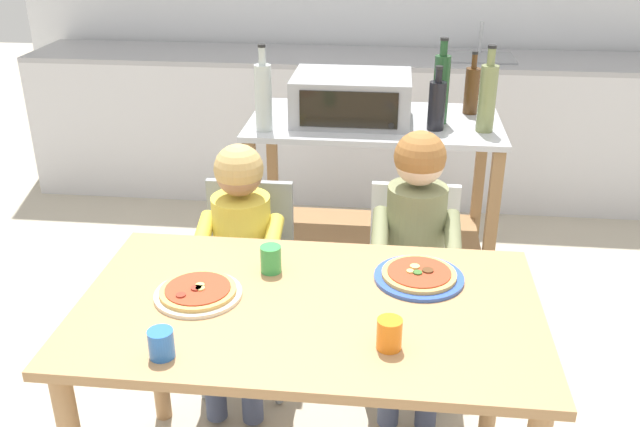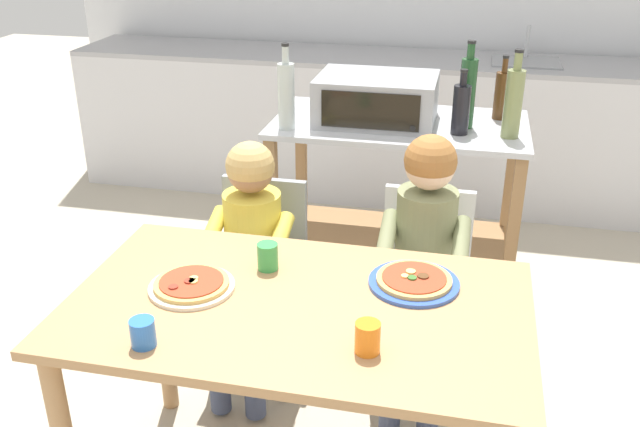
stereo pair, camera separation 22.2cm
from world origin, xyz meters
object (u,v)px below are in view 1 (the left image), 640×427
bottle_clear_vinegar (487,96)px  drinking_cup_green (271,259)px  bottle_dark_olive_oil (441,88)px  drinking_cup_blue (161,344)px  drinking_cup_orange (389,334)px  dining_table (309,335)px  pizza_plate_blue_rimmed (419,276)px  pizza_plate_cream (198,292)px  dining_chair_left (248,270)px  kitchen_island_cart (373,181)px  bottle_tall_green_wine (437,104)px  bottle_slim_sauce (263,96)px  bottle_squat_spirits (472,90)px  child_in_olive_shirt (415,242)px  dining_chair_right (412,274)px  child_in_yellow_shirt (239,247)px  toaster_oven (352,98)px

bottle_clear_vinegar → drinking_cup_green: size_ratio=4.23×
bottle_dark_olive_oil → drinking_cup_blue: bottle_dark_olive_oil is taller
drinking_cup_orange → dining_table: bearing=141.0°
bottle_dark_olive_oil → pizza_plate_blue_rimmed: bottle_dark_olive_oil is taller
pizza_plate_cream → drinking_cup_blue: 0.30m
bottle_clear_vinegar → dining_table: bottle_clear_vinegar is taller
dining_chair_left → drinking_cup_blue: bearing=-90.8°
bottle_dark_olive_oil → drinking_cup_orange: bottle_dark_olive_oil is taller
kitchen_island_cart → bottle_tall_green_wine: bearing=-22.9°
bottle_slim_sauce → bottle_tall_green_wine: (0.73, 0.09, -0.04)m
bottle_squat_spirits → kitchen_island_cart: bearing=-160.9°
kitchen_island_cart → dining_chair_left: kitchen_island_cart is taller
bottle_tall_green_wine → child_in_olive_shirt: 0.73m
drinking_cup_green → kitchen_island_cart: bearing=76.6°
bottle_slim_sauce → child_in_olive_shirt: (0.65, -0.55, -0.38)m
dining_chair_right → pizza_plate_cream: bearing=-133.1°
kitchen_island_cart → drinking_cup_blue: bearing=-106.4°
dining_chair_right → drinking_cup_blue: 1.23m
dining_table → drinking_cup_orange: drinking_cup_orange is taller
dining_chair_right → drinking_cup_orange: size_ratio=9.46×
dining_chair_right → bottle_tall_green_wine: bearing=81.2°
dining_table → drinking_cup_orange: size_ratio=15.64×
drinking_cup_blue → drinking_cup_orange: bearing=9.9°
bottle_tall_green_wine → pizza_plate_cream: 1.44m
child_in_yellow_shirt → drinking_cup_blue: bearing=-90.9°
bottle_slim_sauce → bottle_tall_green_wine: size_ratio=1.33×
child_in_olive_shirt → pizza_plate_blue_rimmed: bearing=-90.0°
dining_chair_right → drinking_cup_blue: bearing=-123.8°
bottle_squat_spirits → bottle_tall_green_wine: size_ratio=1.04×
drinking_cup_blue → drinking_cup_green: bearing=66.6°
dining_chair_left → pizza_plate_cream: size_ratio=3.13×
bottle_clear_vinegar → pizza_plate_cream: 1.56m
drinking_cup_orange → child_in_yellow_shirt: bearing=127.7°
drinking_cup_blue → pizza_plate_cream: bearing=87.5°
bottle_squat_spirits → bottle_clear_vinegar: 0.27m
bottle_slim_sauce → bottle_clear_vinegar: size_ratio=1.01×
bottle_clear_vinegar → drinking_cup_green: 1.31m
drinking_cup_blue → dining_chair_right: bearing=56.2°
bottle_slim_sauce → bottle_tall_green_wine: bottle_slim_sauce is taller
dining_chair_right → drinking_cup_blue: drinking_cup_blue is taller
bottle_squat_spirits → bottle_clear_vinegar: bearing=-81.8°
bottle_clear_vinegar → pizza_plate_cream: bottle_clear_vinegar is taller
dining_table → child_in_olive_shirt: size_ratio=1.26×
child_in_olive_shirt → bottle_slim_sauce: bearing=140.1°
pizza_plate_blue_rimmed → bottle_clear_vinegar: bearing=74.5°
bottle_squat_spirits → dining_table: 1.63m
dining_table → bottle_squat_spirits: bearing=68.9°
drinking_cup_green → drinking_cup_blue: bearing=-113.4°
dining_table → child_in_yellow_shirt: child_in_yellow_shirt is taller
kitchen_island_cart → toaster_oven: 0.41m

